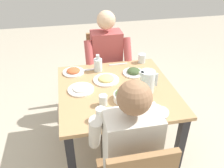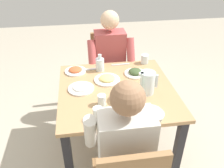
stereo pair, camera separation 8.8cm
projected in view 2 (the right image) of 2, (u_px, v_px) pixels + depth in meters
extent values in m
plane|color=#B7AD99|center=(116.00, 148.00, 2.36)|extent=(8.00, 8.00, 0.00)
cube|color=tan|center=(117.00, 90.00, 1.98)|extent=(0.96, 0.96, 0.03)
cube|color=#232328|center=(69.00, 165.00, 1.76)|extent=(0.06, 0.06, 0.69)
cube|color=#232328|center=(178.00, 152.00, 1.87)|extent=(0.06, 0.06, 0.69)
cube|color=#232328|center=(70.00, 99.00, 2.48)|extent=(0.06, 0.06, 0.69)
cube|color=#232328|center=(148.00, 93.00, 2.58)|extent=(0.06, 0.06, 0.69)
cube|color=#997047|center=(121.00, 82.00, 2.99)|extent=(0.04, 0.04, 0.45)
cube|color=#997047|center=(95.00, 84.00, 2.94)|extent=(0.04, 0.04, 0.45)
cube|color=#997047|center=(126.00, 98.00, 2.70)|extent=(0.04, 0.04, 0.45)
cube|color=#997047|center=(97.00, 100.00, 2.66)|extent=(0.04, 0.04, 0.45)
cube|color=#997047|center=(110.00, 74.00, 2.69)|extent=(0.40, 0.40, 0.03)
cube|color=#997047|center=(107.00, 49.00, 2.73)|extent=(0.38, 0.04, 0.42)
cube|color=silver|center=(125.00, 148.00, 1.40)|extent=(0.32, 0.20, 0.50)
sphere|color=#936B4C|center=(128.00, 98.00, 1.20)|extent=(0.19, 0.19, 0.19)
cylinder|color=#473D33|center=(108.00, 157.00, 1.70)|extent=(0.11, 0.38, 0.11)
cylinder|color=#473D33|center=(105.00, 156.00, 1.97)|extent=(0.10, 0.10, 0.48)
cylinder|color=silver|center=(90.00, 132.00, 1.48)|extent=(0.08, 0.23, 0.37)
cylinder|color=#473D33|center=(131.00, 154.00, 1.72)|extent=(0.11, 0.38, 0.11)
cylinder|color=#473D33|center=(125.00, 154.00, 1.99)|extent=(0.10, 0.10, 0.48)
cylinder|color=silver|center=(151.00, 126.00, 1.53)|extent=(0.08, 0.23, 0.37)
cube|color=#B24C4C|center=(110.00, 54.00, 2.53)|extent=(0.32, 0.20, 0.50)
sphere|color=#DBB28E|center=(110.00, 20.00, 2.33)|extent=(0.19, 0.19, 0.19)
cylinder|color=#473D33|center=(120.00, 84.00, 2.53)|extent=(0.11, 0.38, 0.11)
cylinder|color=#473D33|center=(123.00, 111.00, 2.48)|extent=(0.10, 0.10, 0.48)
cylinder|color=#B24C4C|center=(131.00, 56.00, 2.42)|extent=(0.08, 0.23, 0.37)
cylinder|color=#473D33|center=(105.00, 86.00, 2.51)|extent=(0.11, 0.38, 0.11)
cylinder|color=#473D33|center=(107.00, 112.00, 2.46)|extent=(0.10, 0.10, 0.48)
cylinder|color=#B24C4C|center=(92.00, 59.00, 2.37)|extent=(0.08, 0.23, 0.37)
cylinder|color=silver|center=(147.00, 83.00, 1.87)|extent=(0.12, 0.12, 0.19)
cube|color=silver|center=(156.00, 81.00, 1.88)|extent=(0.02, 0.02, 0.11)
cube|color=silver|center=(141.00, 74.00, 1.82)|extent=(0.04, 0.03, 0.02)
cylinder|color=white|center=(124.00, 97.00, 1.82)|extent=(0.18, 0.18, 0.05)
ellipsoid|color=#608E47|center=(124.00, 94.00, 1.80)|extent=(0.15, 0.15, 0.06)
cylinder|color=white|center=(81.00, 89.00, 1.96)|extent=(0.22, 0.22, 0.01)
ellipsoid|color=white|center=(81.00, 87.00, 1.95)|extent=(0.14, 0.14, 0.03)
cylinder|color=white|center=(135.00, 74.00, 2.17)|extent=(0.20, 0.20, 0.01)
ellipsoid|color=#3D512D|center=(135.00, 72.00, 2.16)|extent=(0.13, 0.13, 0.05)
cylinder|color=white|center=(76.00, 71.00, 2.21)|extent=(0.20, 0.20, 0.01)
ellipsoid|color=#CC5B33|center=(75.00, 70.00, 2.20)|extent=(0.12, 0.12, 0.04)
cylinder|color=white|center=(107.00, 80.00, 2.08)|extent=(0.23, 0.23, 0.01)
ellipsoid|color=#E0C670|center=(107.00, 78.00, 2.07)|extent=(0.14, 0.14, 0.04)
cylinder|color=white|center=(150.00, 113.00, 1.69)|extent=(0.18, 0.18, 0.01)
ellipsoid|color=#B7AD89|center=(151.00, 110.00, 1.68)|extent=(0.11, 0.11, 0.05)
cylinder|color=silver|center=(98.00, 114.00, 1.62)|extent=(0.07, 0.07, 0.10)
cylinder|color=silver|center=(102.00, 100.00, 1.76)|extent=(0.06, 0.06, 0.09)
cylinder|color=silver|center=(126.00, 107.00, 1.67)|extent=(0.07, 0.07, 0.11)
cylinder|color=silver|center=(145.00, 59.00, 2.35)|extent=(0.07, 0.07, 0.09)
cylinder|color=silver|center=(100.00, 65.00, 2.21)|extent=(0.08, 0.08, 0.12)
cylinder|color=#993333|center=(100.00, 67.00, 2.22)|extent=(0.07, 0.07, 0.07)
cylinder|color=silver|center=(100.00, 57.00, 2.17)|extent=(0.03, 0.03, 0.04)
cube|color=silver|center=(93.00, 69.00, 2.25)|extent=(0.17, 0.04, 0.01)
cube|color=silver|center=(121.00, 64.00, 2.33)|extent=(0.19, 0.02, 0.01)
cube|color=silver|center=(122.00, 117.00, 1.66)|extent=(0.17, 0.06, 0.01)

